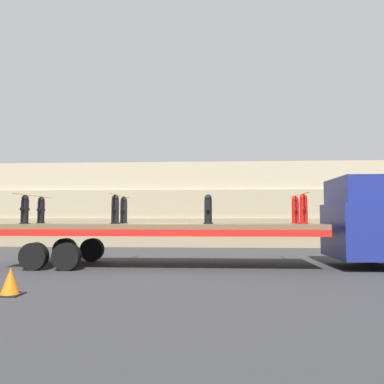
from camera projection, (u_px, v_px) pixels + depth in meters
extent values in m
plane|color=#2D2D30|center=(163.00, 266.00, 11.94)|extent=(120.00, 120.00, 0.00)
cube|color=gray|center=(184.00, 232.00, 20.88)|extent=(60.00, 3.00, 1.51)
cube|color=tan|center=(185.00, 205.00, 21.13)|extent=(60.00, 3.00, 1.51)
cube|color=tan|center=(185.00, 179.00, 21.38)|extent=(60.00, 3.00, 1.51)
cube|color=navy|center=(371.00, 231.00, 11.66)|extent=(2.43, 2.50, 1.69)
cube|color=navy|center=(362.00, 191.00, 11.76)|extent=(1.70, 2.30, 0.81)
cylinder|color=black|center=(370.00, 247.00, 12.78)|extent=(1.07, 0.28, 1.07)
cube|color=brown|center=(164.00, 226.00, 12.03)|extent=(9.84, 2.54, 0.15)
cube|color=red|center=(158.00, 233.00, 10.79)|extent=(9.84, 0.08, 0.20)
cube|color=red|center=(168.00, 230.00, 13.24)|extent=(9.84, 0.08, 0.20)
cylinder|color=black|center=(67.00, 257.00, 10.95)|extent=(0.81, 0.30, 0.81)
cylinder|color=black|center=(92.00, 250.00, 13.28)|extent=(0.81, 0.30, 0.81)
cylinder|color=black|center=(34.00, 256.00, 11.01)|extent=(0.81, 0.30, 0.81)
cylinder|color=black|center=(65.00, 250.00, 13.33)|extent=(0.81, 0.30, 0.81)
cylinder|color=black|center=(24.00, 223.00, 11.71)|extent=(0.29, 0.29, 0.03)
cylinder|color=black|center=(25.00, 212.00, 11.74)|extent=(0.23, 0.23, 0.74)
sphere|color=black|center=(25.00, 198.00, 11.77)|extent=(0.22, 0.22, 0.22)
cylinder|color=black|center=(22.00, 209.00, 11.58)|extent=(0.10, 0.10, 0.10)
cylinder|color=black|center=(27.00, 209.00, 11.91)|extent=(0.10, 0.10, 0.10)
cylinder|color=black|center=(41.00, 223.00, 12.83)|extent=(0.29, 0.29, 0.03)
cylinder|color=black|center=(41.00, 212.00, 12.85)|extent=(0.23, 0.23, 0.74)
sphere|color=black|center=(41.00, 200.00, 12.88)|extent=(0.22, 0.22, 0.22)
cylinder|color=black|center=(39.00, 210.00, 12.69)|extent=(0.10, 0.10, 0.10)
cylinder|color=black|center=(43.00, 210.00, 13.02)|extent=(0.10, 0.10, 0.10)
cylinder|color=black|center=(115.00, 223.00, 11.56)|extent=(0.29, 0.29, 0.03)
cylinder|color=black|center=(115.00, 212.00, 11.58)|extent=(0.23, 0.23, 0.74)
sphere|color=black|center=(115.00, 198.00, 11.61)|extent=(0.22, 0.22, 0.22)
cylinder|color=black|center=(114.00, 209.00, 11.42)|extent=(0.10, 0.10, 0.10)
cylinder|color=black|center=(117.00, 209.00, 11.75)|extent=(0.10, 0.10, 0.10)
cylinder|color=black|center=(124.00, 223.00, 12.67)|extent=(0.29, 0.29, 0.03)
cylinder|color=black|center=(124.00, 212.00, 12.69)|extent=(0.23, 0.23, 0.74)
sphere|color=black|center=(124.00, 200.00, 12.72)|extent=(0.22, 0.22, 0.22)
cylinder|color=black|center=(123.00, 210.00, 12.53)|extent=(0.10, 0.10, 0.10)
cylinder|color=black|center=(125.00, 210.00, 12.87)|extent=(0.10, 0.10, 0.10)
cylinder|color=black|center=(208.00, 223.00, 11.40)|extent=(0.29, 0.29, 0.03)
cylinder|color=black|center=(208.00, 212.00, 11.42)|extent=(0.23, 0.23, 0.74)
sphere|color=black|center=(208.00, 198.00, 11.45)|extent=(0.22, 0.22, 0.22)
cylinder|color=black|center=(208.00, 209.00, 11.26)|extent=(0.10, 0.10, 0.10)
cylinder|color=black|center=(208.00, 209.00, 11.60)|extent=(0.10, 0.10, 0.10)
cylinder|color=black|center=(209.00, 223.00, 12.51)|extent=(0.29, 0.29, 0.03)
cylinder|color=black|center=(208.00, 212.00, 12.54)|extent=(0.23, 0.23, 0.74)
sphere|color=black|center=(208.00, 200.00, 12.57)|extent=(0.22, 0.22, 0.22)
cylinder|color=black|center=(208.00, 209.00, 12.38)|extent=(0.10, 0.10, 0.10)
cylinder|color=black|center=(209.00, 210.00, 12.71)|extent=(0.10, 0.10, 0.10)
cylinder|color=red|center=(304.00, 224.00, 11.24)|extent=(0.29, 0.29, 0.03)
cylinder|color=red|center=(304.00, 212.00, 11.27)|extent=(0.23, 0.23, 0.74)
sphere|color=red|center=(303.00, 198.00, 11.29)|extent=(0.22, 0.22, 0.22)
cylinder|color=red|center=(305.00, 209.00, 11.11)|extent=(0.10, 0.10, 0.10)
cylinder|color=red|center=(302.00, 209.00, 11.44)|extent=(0.10, 0.10, 0.10)
cylinder|color=red|center=(296.00, 223.00, 12.35)|extent=(0.29, 0.29, 0.03)
cylinder|color=red|center=(295.00, 212.00, 12.38)|extent=(0.23, 0.23, 0.74)
sphere|color=red|center=(295.00, 199.00, 12.41)|extent=(0.22, 0.22, 0.22)
cylinder|color=red|center=(297.00, 209.00, 12.22)|extent=(0.10, 0.10, 0.10)
cylinder|color=red|center=(294.00, 210.00, 12.55)|extent=(0.10, 0.10, 0.10)
cube|color=yellow|center=(34.00, 196.00, 12.33)|extent=(0.05, 2.74, 0.01)
cube|color=yellow|center=(120.00, 196.00, 12.17)|extent=(0.05, 2.74, 0.01)
cube|color=yellow|center=(299.00, 195.00, 11.86)|extent=(0.05, 2.74, 0.01)
cube|color=black|center=(10.00, 295.00, 7.43)|extent=(0.46, 0.46, 0.03)
cone|color=orange|center=(10.00, 281.00, 7.45)|extent=(0.35, 0.35, 0.52)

